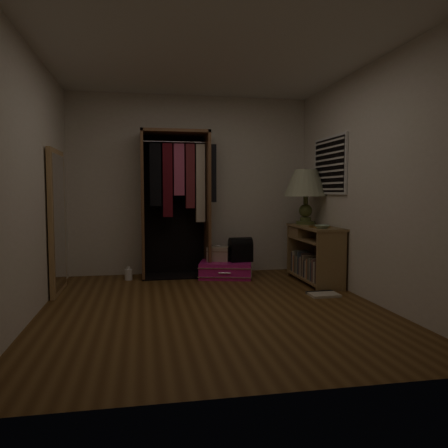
{
  "coord_description": "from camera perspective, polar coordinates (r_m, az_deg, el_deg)",
  "views": [
    {
      "loc": [
        -0.71,
        -4.43,
        1.21
      ],
      "look_at": [
        0.3,
        0.95,
        0.8
      ],
      "focal_mm": 35.0,
      "sensor_mm": 36.0,
      "label": 1
    }
  ],
  "objects": [
    {
      "name": "train_case",
      "position": [
        6.2,
        -0.75,
        -3.9
      ],
      "size": [
        0.36,
        0.3,
        0.22
      ],
      "rotation": [
        0.0,
        0.0,
        -0.34
      ],
      "color": "tan",
      "rests_on": "pink_suitcase"
    },
    {
      "name": "table_lamp",
      "position": [
        6.21,
        10.65,
        5.12
      ],
      "size": [
        0.61,
        0.61,
        0.76
      ],
      "rotation": [
        0.0,
        0.0,
        -0.0
      ],
      "color": "#49562A",
      "rests_on": "console_bookshelf"
    },
    {
      "name": "room_walls",
      "position": [
        4.55,
        -0.69,
        7.94
      ],
      "size": [
        3.52,
        4.02,
        2.6
      ],
      "color": "silver",
      "rests_on": "ground"
    },
    {
      "name": "pink_suitcase",
      "position": [
        6.16,
        0.21,
        -5.98
      ],
      "size": [
        0.84,
        0.69,
        0.22
      ],
      "rotation": [
        0.0,
        0.0,
        -0.25
      ],
      "color": "#D41984",
      "rests_on": "ground"
    },
    {
      "name": "open_wardrobe",
      "position": [
        6.22,
        -6.1,
        4.26
      ],
      "size": [
        1.05,
        0.5,
        2.05
      ],
      "color": "brown",
      "rests_on": "ground"
    },
    {
      "name": "ceramic_bowl",
      "position": [
        5.56,
        12.7,
        -0.34
      ],
      "size": [
        0.23,
        0.23,
        0.04
      ],
      "primitive_type": "imported",
      "rotation": [
        0.0,
        0.0,
        0.41
      ],
      "color": "#A2C3A6",
      "rests_on": "console_bookshelf"
    },
    {
      "name": "ground",
      "position": [
        4.65,
        -1.51,
        -10.82
      ],
      "size": [
        4.0,
        4.0,
        0.0
      ],
      "primitive_type": "plane",
      "color": "brown",
      "rests_on": "ground"
    },
    {
      "name": "console_bookshelf",
      "position": [
        5.97,
        11.59,
        -3.69
      ],
      "size": [
        0.42,
        1.12,
        0.75
      ],
      "color": "olive",
      "rests_on": "ground"
    },
    {
      "name": "white_jug",
      "position": [
        6.14,
        -12.36,
        -6.44
      ],
      "size": [
        0.12,
        0.12,
        0.18
      ],
      "rotation": [
        0.0,
        0.0,
        0.12
      ],
      "color": "white",
      "rests_on": "ground"
    },
    {
      "name": "brass_tray",
      "position": [
        5.76,
        12.41,
        -0.32
      ],
      "size": [
        0.37,
        0.37,
        0.02
      ],
      "rotation": [
        0.0,
        0.0,
        0.4
      ],
      "color": "#A78240",
      "rests_on": "console_bookshelf"
    },
    {
      "name": "floor_book",
      "position": [
        5.28,
        12.77,
        -8.91
      ],
      "size": [
        0.34,
        0.28,
        0.03
      ],
      "rotation": [
        0.0,
        0.0,
        0.02
      ],
      "color": "beige",
      "rests_on": "ground"
    },
    {
      "name": "black_bag",
      "position": [
        6.16,
        2.16,
        -3.29
      ],
      "size": [
        0.33,
        0.23,
        0.34
      ],
      "rotation": [
        0.0,
        0.0,
        0.08
      ],
      "color": "black",
      "rests_on": "pink_suitcase"
    },
    {
      "name": "floor_mirror",
      "position": [
        5.53,
        -20.95,
        0.27
      ],
      "size": [
        0.06,
        0.8,
        1.7
      ],
      "color": "tan",
      "rests_on": "ground"
    }
  ]
}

